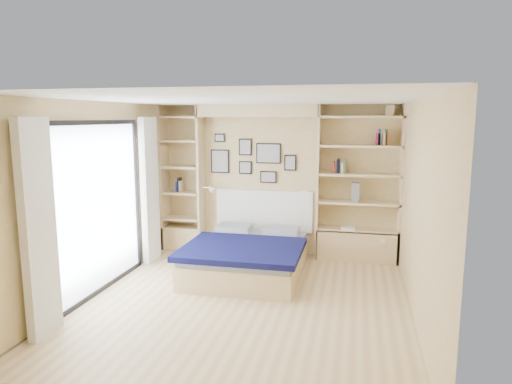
# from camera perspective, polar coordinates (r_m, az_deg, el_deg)

# --- Properties ---
(ground) EXTENTS (4.50, 4.50, 0.00)m
(ground) POSITION_cam_1_polar(r_m,az_deg,el_deg) (5.90, -1.28, -13.58)
(ground) COLOR beige
(ground) RESTS_ON ground
(room_shell) EXTENTS (4.50, 4.50, 4.50)m
(room_shell) POSITION_cam_1_polar(r_m,az_deg,el_deg) (7.11, -1.40, -0.55)
(room_shell) COLOR #D6BC7E
(room_shell) RESTS_ON ground
(bed) EXTENTS (1.66, 2.20, 1.07)m
(bed) POSITION_cam_1_polar(r_m,az_deg,el_deg) (6.84, -0.98, -7.91)
(bed) COLOR #E2BE8A
(bed) RESTS_ON ground
(photo_gallery) EXTENTS (1.48, 0.02, 0.82)m
(photo_gallery) POSITION_cam_1_polar(r_m,az_deg,el_deg) (7.73, -0.63, 4.19)
(photo_gallery) COLOR black
(photo_gallery) RESTS_ON ground
(reading_lamps) EXTENTS (1.92, 0.12, 0.15)m
(reading_lamps) POSITION_cam_1_polar(r_m,az_deg,el_deg) (7.55, 0.11, 0.20)
(reading_lamps) COLOR silver
(reading_lamps) RESTS_ON ground
(shelf_decor) EXTENTS (3.61, 0.23, 2.03)m
(shelf_decor) POSITION_cam_1_polar(r_m,az_deg,el_deg) (7.37, 11.01, 4.46)
(shelf_decor) COLOR #A51E1E
(shelf_decor) RESTS_ON ground
(deck) EXTENTS (3.20, 4.00, 0.05)m
(deck) POSITION_cam_1_polar(r_m,az_deg,el_deg) (7.56, -29.24, -9.58)
(deck) COLOR #695D4D
(deck) RESTS_ON ground
(deck_chair) EXTENTS (0.48, 0.71, 0.68)m
(deck_chair) POSITION_cam_1_polar(r_m,az_deg,el_deg) (6.93, -24.64, -8.10)
(deck_chair) COLOR tan
(deck_chair) RESTS_ON ground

